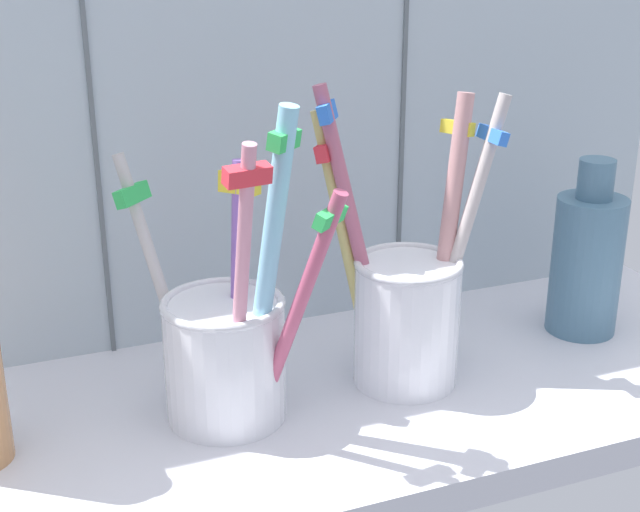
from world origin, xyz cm
name	(u,v)px	position (x,y,z in cm)	size (l,w,h in cm)	color
counter_slab	(319,410)	(0.00, 0.00, 1.00)	(64.00, 22.00, 2.00)	silver
tile_wall_back	(251,32)	(0.00, 12.00, 22.50)	(64.00, 2.20, 45.00)	#B2C1CC
toothbrush_cup_left	(229,346)	(-5.69, -0.35, 6.68)	(10.72, 11.50, 18.98)	white
toothbrush_cup_right	(408,308)	(5.87, -0.04, 6.99)	(11.32, 7.29, 18.71)	white
ceramic_vase	(587,260)	(20.77, 2.01, 7.28)	(4.84, 4.84, 12.45)	slate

